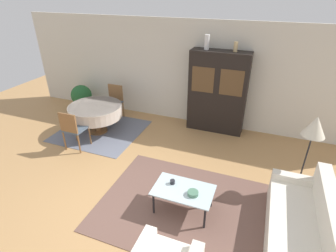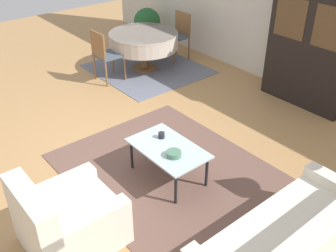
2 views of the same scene
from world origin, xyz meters
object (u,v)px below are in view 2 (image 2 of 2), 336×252
object	(u,v)px
dining_table	(144,40)
bowl	(174,154)
armchair	(67,221)
display_cabinet	(314,43)
couch	(293,247)
dining_chair_far	(178,33)
dining_chair_near	(104,53)
cup	(161,135)
potted_plant	(147,23)
coffee_table	(168,150)

from	to	relation	value
dining_table	bowl	xyz separation A→B (m)	(3.09, -1.86, -0.11)
armchair	dining_table	distance (m)	4.50
display_cabinet	dining_table	bearing A→B (deg)	-156.13
couch	dining_chair_far	xyz separation A→B (m)	(-4.72, 2.69, 0.25)
armchair	dining_chair_near	bearing A→B (deg)	142.55
cup	potted_plant	world-z (taller)	potted_plant
coffee_table	display_cabinet	xyz separation A→B (m)	(-0.11, 3.04, 0.62)
coffee_table	potted_plant	distance (m)	4.95
armchair	coffee_table	xyz separation A→B (m)	(-0.18, 1.45, 0.10)
armchair	display_cabinet	size ratio (longest dim) A/B	0.45
display_cabinet	bowl	xyz separation A→B (m)	(0.29, -3.10, -0.55)
armchair	display_cabinet	distance (m)	4.56
coffee_table	display_cabinet	world-z (taller)	display_cabinet
couch	dining_chair_far	bearing A→B (deg)	60.37
dining_chair_near	display_cabinet	bearing A→B (deg)	37.08
bowl	potted_plant	bearing A→B (deg)	146.52
armchair	coffee_table	world-z (taller)	armchair
dining_table	cup	distance (m)	3.21
dining_table	couch	bearing A→B (deg)	-20.94
armchair	potted_plant	world-z (taller)	armchair
display_cabinet	dining_chair_near	xyz separation A→B (m)	(-2.81, -2.12, -0.47)
armchair	bowl	bearing A→B (deg)	90.24
couch	coffee_table	size ratio (longest dim) A/B	1.96
dining_chair_near	potted_plant	xyz separation A→B (m)	(-1.18, 1.85, -0.09)
potted_plant	couch	bearing A→B (deg)	-25.16
dining_table	potted_plant	distance (m)	1.53
dining_chair_far	armchair	bearing A→B (deg)	126.88
couch	armchair	world-z (taller)	couch
armchair	dining_chair_far	world-z (taller)	dining_chair_far
dining_chair_near	cup	bearing A→B (deg)	-17.47
dining_chair_far	display_cabinet	bearing A→B (deg)	-172.63
potted_plant	coffee_table	bearing A→B (deg)	-34.03
coffee_table	dining_chair_far	xyz separation A→B (m)	(-2.92, 2.68, 0.15)
display_cabinet	bowl	world-z (taller)	display_cabinet
dining_chair_near	potted_plant	bearing A→B (deg)	122.63
display_cabinet	potted_plant	xyz separation A→B (m)	(-3.99, -0.28, -0.56)
couch	dining_chair_far	size ratio (longest dim) A/B	2.03
display_cabinet	dining_chair_far	size ratio (longest dim) A/B	2.16
couch	bowl	bearing A→B (deg)	91.90
dining_table	dining_chair_near	distance (m)	0.88
display_cabinet	potted_plant	size ratio (longest dim) A/B	2.57
dining_chair_far	dining_table	bearing A→B (deg)	90.00
coffee_table	dining_chair_near	xyz separation A→B (m)	(-2.92, 0.92, 0.15)
coffee_table	potted_plant	size ratio (longest dim) A/B	1.23
couch	cup	world-z (taller)	couch
couch	potted_plant	bearing A→B (deg)	64.84
bowl	armchair	bearing A→B (deg)	-89.76
armchair	dining_chair_near	distance (m)	3.91
dining_chair_far	cup	world-z (taller)	dining_chair_far
coffee_table	dining_chair_far	world-z (taller)	dining_chair_far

